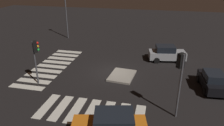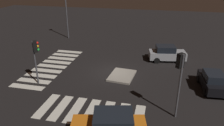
% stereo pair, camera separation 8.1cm
% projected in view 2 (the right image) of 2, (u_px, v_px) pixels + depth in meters
% --- Properties ---
extents(ground_plane, '(80.00, 80.00, 0.00)m').
position_uv_depth(ground_plane, '(112.00, 72.00, 21.42)').
color(ground_plane, black).
extents(traffic_island, '(3.14, 2.49, 0.18)m').
position_uv_depth(traffic_island, '(122.00, 76.00, 20.50)').
color(traffic_island, gray).
rests_on(traffic_island, ground).
extents(car_silver, '(2.42, 4.22, 1.76)m').
position_uv_depth(car_silver, '(167.00, 53.00, 23.91)').
color(car_silver, '#9EA0A5').
rests_on(car_silver, ground).
extents(car_black, '(3.87, 2.02, 1.64)m').
position_uv_depth(car_black, '(212.00, 81.00, 17.97)').
color(car_black, black).
rests_on(car_black, ground).
extents(traffic_light_east, '(0.54, 0.53, 3.94)m').
position_uv_depth(traffic_light_east, '(36.00, 52.00, 18.18)').
color(traffic_light_east, '#47474C').
rests_on(traffic_light_east, ground).
extents(traffic_light_north, '(0.54, 0.54, 4.60)m').
position_uv_depth(traffic_light_north, '(180.00, 70.00, 13.56)').
color(traffic_light_north, '#47474C').
rests_on(traffic_light_north, ground).
extents(street_lamp, '(0.56, 0.56, 7.55)m').
position_uv_depth(street_lamp, '(66.00, 3.00, 30.67)').
color(street_lamp, '#47474C').
rests_on(street_lamp, ground).
extents(crosswalk_near, '(9.90, 3.20, 0.02)m').
position_uv_depth(crosswalk_near, '(52.00, 66.00, 22.78)').
color(crosswalk_near, silver).
rests_on(crosswalk_near, ground).
extents(crosswalk_side, '(3.20, 7.60, 0.02)m').
position_uv_depth(crosswalk_side, '(91.00, 112.00, 15.31)').
color(crosswalk_side, silver).
rests_on(crosswalk_side, ground).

